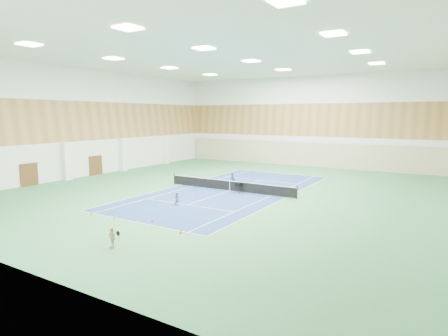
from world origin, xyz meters
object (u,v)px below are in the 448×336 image
(child_apron, at_px, (112,238))
(tennis_net, at_px, (230,185))
(coach, at_px, (233,181))
(ball_cart, at_px, (239,188))
(child_court, at_px, (177,199))

(child_apron, bearing_deg, tennis_net, 111.37)
(tennis_net, bearing_deg, child_apron, -81.76)
(coach, xyz_separation_m, child_apron, (2.34, -16.54, -0.25))
(ball_cart, bearing_deg, tennis_net, 161.04)
(coach, bearing_deg, child_court, 98.24)
(tennis_net, xyz_separation_m, ball_cart, (1.27, -0.63, -0.07))
(child_court, relative_size, ball_cart, 1.07)
(coach, bearing_deg, child_apron, 110.25)
(coach, distance_m, child_court, 7.59)
(child_apron, bearing_deg, ball_cart, 107.02)
(child_apron, height_order, ball_cart, child_apron)
(child_court, bearing_deg, coach, 85.05)
(tennis_net, height_order, child_court, tennis_net)
(tennis_net, xyz_separation_m, coach, (-0.03, 0.60, 0.24))
(tennis_net, distance_m, child_court, 6.99)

